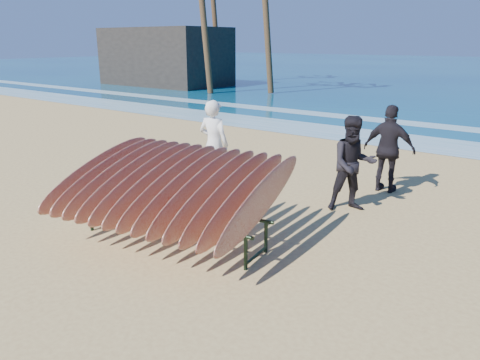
# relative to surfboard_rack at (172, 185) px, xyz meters

# --- Properties ---
(ground) EXTENTS (120.00, 120.00, 0.00)m
(ground) POSITION_rel_surfboard_rack_xyz_m (0.70, 0.04, -0.93)
(ground) COLOR tan
(ground) RESTS_ON ground
(foam_near) EXTENTS (160.00, 160.00, 0.00)m
(foam_near) POSITION_rel_surfboard_rack_xyz_m (0.70, 10.04, -0.93)
(foam_near) COLOR white
(foam_near) RESTS_ON ground
(foam_far) EXTENTS (160.00, 160.00, 0.00)m
(foam_far) POSITION_rel_surfboard_rack_xyz_m (0.70, 13.54, -0.93)
(foam_far) COLOR white
(foam_far) RESTS_ON ground
(surfboard_rack) EXTENTS (3.54, 3.15, 1.53)m
(surfboard_rack) POSITION_rel_surfboard_rack_xyz_m (0.00, 0.00, 0.00)
(surfboard_rack) COLOR black
(surfboard_rack) RESTS_ON ground
(person_white) EXTENTS (0.75, 0.55, 1.91)m
(person_white) POSITION_rel_surfboard_rack_xyz_m (-1.39, 2.63, 0.02)
(person_white) COLOR white
(person_white) RESTS_ON ground
(person_dark_a) EXTENTS (1.10, 1.08, 1.79)m
(person_dark_a) POSITION_rel_surfboard_rack_xyz_m (1.63, 3.08, -0.04)
(person_dark_a) COLOR black
(person_dark_a) RESTS_ON ground
(person_dark_b) EXTENTS (1.10, 0.49, 1.84)m
(person_dark_b) POSITION_rel_surfboard_rack_xyz_m (1.74, 4.60, -0.01)
(person_dark_b) COLOR black
(person_dark_b) RESTS_ON ground
(building) EXTENTS (8.96, 4.98, 3.98)m
(building) POSITION_rel_surfboard_rack_xyz_m (-20.36, 19.50, 1.06)
(building) COLOR #2D2823
(building) RESTS_ON ground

